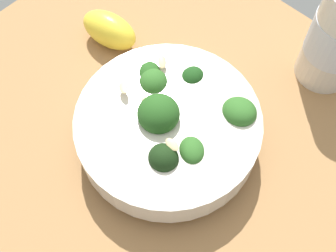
# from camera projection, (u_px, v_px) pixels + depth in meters

# --- Properties ---
(ground_plane) EXTENTS (0.56, 0.56, 0.04)m
(ground_plane) POSITION_uv_depth(u_px,v_px,m) (146.00, 121.00, 0.58)
(ground_plane) COLOR #996D42
(bowl_of_broccoli) EXTENTS (0.22, 0.22, 0.09)m
(bowl_of_broccoli) POSITION_uv_depth(u_px,v_px,m) (169.00, 126.00, 0.52)
(bowl_of_broccoli) COLOR silver
(bowl_of_broccoli) RESTS_ON ground_plane
(lemon_wedge) EXTENTS (0.09, 0.06, 0.05)m
(lemon_wedge) POSITION_uv_depth(u_px,v_px,m) (109.00, 30.00, 0.60)
(lemon_wedge) COLOR yellow
(lemon_wedge) RESTS_ON ground_plane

